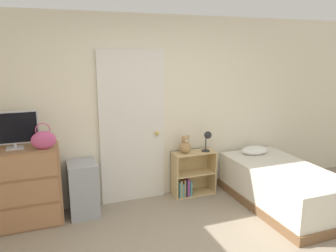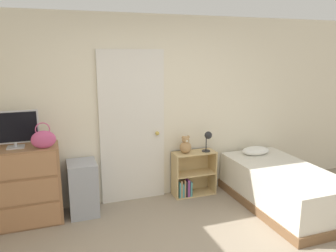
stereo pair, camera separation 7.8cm
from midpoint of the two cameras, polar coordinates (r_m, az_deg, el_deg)
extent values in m
cube|color=beige|center=(4.52, -5.76, 2.73)|extent=(10.00, 0.06, 2.55)
cube|color=silver|center=(4.49, -6.74, -0.31)|extent=(0.90, 0.04, 2.10)
sphere|color=gold|center=(4.56, -2.41, -1.29)|extent=(0.06, 0.06, 0.06)
cube|color=#996B47|center=(4.36, -24.47, -9.65)|extent=(0.88, 0.42, 0.96)
cube|color=#AB774F|center=(4.29, -24.24, -14.68)|extent=(0.81, 0.01, 0.28)
cube|color=#AB774F|center=(4.16, -24.65, -10.76)|extent=(0.81, 0.01, 0.28)
cube|color=#AB774F|center=(4.05, -25.07, -6.62)|extent=(0.81, 0.01, 0.28)
cube|color=#B7B7BC|center=(4.22, -25.50, -3.45)|extent=(0.19, 0.16, 0.01)
cylinder|color=#B7B7BC|center=(4.21, -25.53, -3.09)|extent=(0.04, 0.04, 0.04)
cube|color=#B7B7BC|center=(4.16, -25.81, -0.28)|extent=(0.55, 0.02, 0.38)
cube|color=black|center=(4.15, -25.83, -0.32)|extent=(0.51, 0.01, 0.35)
ellipsoid|color=#C64C7F|center=(4.04, -21.36, -2.32)|extent=(0.28, 0.10, 0.21)
torus|color=#C64C7F|center=(4.01, -21.50, -0.65)|extent=(0.16, 0.01, 0.16)
cube|color=#999EA8|center=(4.41, -15.06, -10.51)|extent=(0.36, 0.41, 0.70)
cube|color=tan|center=(4.75, 0.64, -8.64)|extent=(0.02, 0.27, 0.65)
cube|color=tan|center=(4.99, 7.19, -7.68)|extent=(0.02, 0.27, 0.65)
cube|color=tan|center=(4.98, 3.94, -11.55)|extent=(0.59, 0.27, 0.02)
cube|color=tan|center=(4.86, 4.00, -8.16)|extent=(0.59, 0.27, 0.02)
cube|color=tan|center=(4.76, 4.06, -4.62)|extent=(0.59, 0.27, 0.02)
cube|color=tan|center=(4.97, 3.37, -7.66)|extent=(0.62, 0.01, 0.65)
cube|color=teal|center=(4.81, 1.26, -10.83)|extent=(0.02, 0.18, 0.23)
cube|color=tan|center=(4.83, 1.47, -10.57)|extent=(0.02, 0.22, 0.25)
cube|color=teal|center=(4.84, 1.83, -10.89)|extent=(0.02, 0.19, 0.20)
cube|color=tan|center=(4.83, 2.17, -10.59)|extent=(0.02, 0.17, 0.25)
cube|color=black|center=(4.86, 2.35, -10.60)|extent=(0.02, 0.21, 0.23)
cube|color=#8C3F8C|center=(4.86, 2.74, -10.45)|extent=(0.03, 0.19, 0.25)
cube|color=teal|center=(4.86, 3.28, -10.67)|extent=(0.03, 0.15, 0.22)
sphere|color=tan|center=(4.68, 2.55, -3.71)|extent=(0.17, 0.17, 0.17)
sphere|color=tan|center=(4.65, 2.56, -2.40)|extent=(0.10, 0.10, 0.10)
sphere|color=silver|center=(4.61, 2.78, -2.63)|extent=(0.04, 0.04, 0.04)
sphere|color=tan|center=(4.62, 2.12, -1.98)|extent=(0.04, 0.04, 0.04)
sphere|color=tan|center=(4.65, 3.01, -1.89)|extent=(0.04, 0.04, 0.04)
cylinder|color=#262628|center=(4.80, 6.09, -4.30)|extent=(0.12, 0.12, 0.01)
cylinder|color=#262628|center=(4.77, 6.12, -3.09)|extent=(0.01, 0.01, 0.20)
sphere|color=#262628|center=(4.73, 6.49, -1.58)|extent=(0.11, 0.11, 0.11)
cube|color=brown|center=(4.84, 18.55, -12.30)|extent=(0.96, 1.80, 0.12)
cube|color=silver|center=(4.74, 18.79, -9.26)|extent=(0.93, 1.75, 0.43)
ellipsoid|color=white|center=(5.13, 14.45, -4.10)|extent=(0.43, 0.28, 0.12)
camera|label=1|loc=(0.04, -90.51, -0.12)|focal=35.00mm
camera|label=2|loc=(0.04, 89.49, 0.12)|focal=35.00mm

